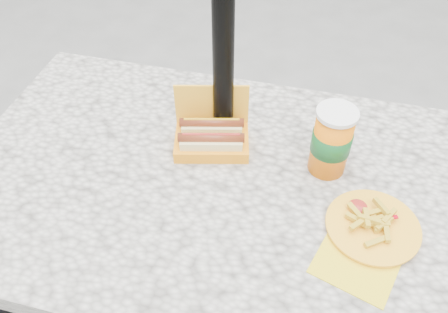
% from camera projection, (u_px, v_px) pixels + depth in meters
% --- Properties ---
extents(picnic_table, '(1.20, 0.80, 0.75)m').
position_uv_depth(picnic_table, '(208.00, 206.00, 1.20)').
color(picnic_table, beige).
rests_on(picnic_table, ground).
extents(umbrella_pole, '(0.05, 0.05, 2.20)m').
position_uv_depth(umbrella_pole, '(223.00, 8.00, 0.98)').
color(umbrella_pole, black).
rests_on(umbrella_pole, ground).
extents(hotdog_box, '(0.21, 0.16, 0.15)m').
position_uv_depth(hotdog_box, '(212.00, 136.00, 1.17)').
color(hotdog_box, yellow).
rests_on(hotdog_box, picnic_table).
extents(fries_plate, '(0.22, 0.29, 0.04)m').
position_uv_depth(fries_plate, '(371.00, 228.00, 1.00)').
color(fries_plate, yellow).
rests_on(fries_plate, picnic_table).
extents(soda_cup, '(0.09, 0.09, 0.18)m').
position_uv_depth(soda_cup, '(331.00, 141.00, 1.08)').
color(soda_cup, orange).
rests_on(soda_cup, picnic_table).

